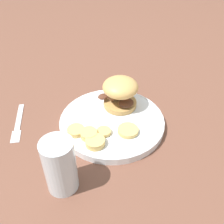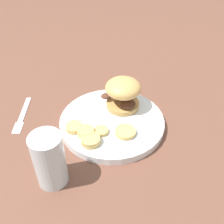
{
  "view_description": "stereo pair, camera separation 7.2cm",
  "coord_description": "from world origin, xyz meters",
  "px_view_note": "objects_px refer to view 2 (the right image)",
  "views": [
    {
      "loc": [
        -0.35,
        -0.43,
        0.51
      ],
      "look_at": [
        0.0,
        0.0,
        0.05
      ],
      "focal_mm": 42.0,
      "sensor_mm": 36.0,
      "label": 1
    },
    {
      "loc": [
        -0.29,
        -0.47,
        0.51
      ],
      "look_at": [
        0.0,
        0.0,
        0.05
      ],
      "focal_mm": 42.0,
      "sensor_mm": 36.0,
      "label": 2
    }
  ],
  "objects_px": {
    "dinner_plate": "(112,121)",
    "sandwich": "(123,92)",
    "fork": "(23,115)",
    "drinking_glass": "(49,160)"
  },
  "relations": [
    {
      "from": "dinner_plate",
      "to": "fork",
      "type": "xyz_separation_m",
      "value": [
        -0.21,
        0.18,
        -0.01
      ]
    },
    {
      "from": "sandwich",
      "to": "drinking_glass",
      "type": "xyz_separation_m",
      "value": [
        -0.27,
        -0.12,
        -0.0
      ]
    },
    {
      "from": "dinner_plate",
      "to": "sandwich",
      "type": "bearing_deg",
      "value": 30.1
    },
    {
      "from": "dinner_plate",
      "to": "fork",
      "type": "distance_m",
      "value": 0.27
    },
    {
      "from": "dinner_plate",
      "to": "sandwich",
      "type": "xyz_separation_m",
      "value": [
        0.06,
        0.03,
        0.06
      ]
    },
    {
      "from": "dinner_plate",
      "to": "sandwich",
      "type": "distance_m",
      "value": 0.09
    },
    {
      "from": "dinner_plate",
      "to": "sandwich",
      "type": "height_order",
      "value": "sandwich"
    },
    {
      "from": "dinner_plate",
      "to": "fork",
      "type": "height_order",
      "value": "dinner_plate"
    },
    {
      "from": "sandwich",
      "to": "dinner_plate",
      "type": "bearing_deg",
      "value": -149.9
    },
    {
      "from": "fork",
      "to": "drinking_glass",
      "type": "xyz_separation_m",
      "value": [
        -0.01,
        -0.26,
        0.07
      ]
    }
  ]
}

